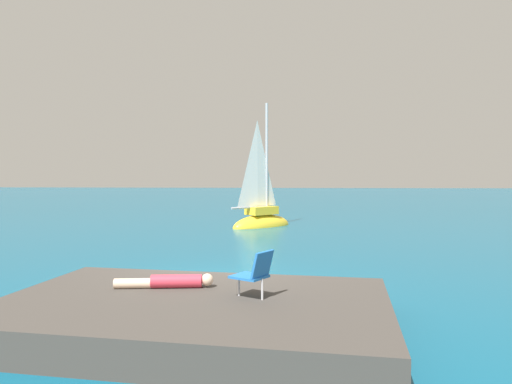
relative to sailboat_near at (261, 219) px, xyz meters
name	(u,v)px	position (x,y,z in m)	size (l,w,h in m)	color
ground_plane	(218,283)	(-0.33, -12.32, -0.36)	(160.00, 160.00, 0.00)	#0F5675
shore_ledge	(194,314)	(-0.22, -15.71, -0.09)	(6.32, 4.14, 0.54)	#423D38
boulder_seaward	(232,292)	(0.10, -13.12, -0.36)	(0.96, 0.77, 0.53)	#403A37
boulder_inland	(235,296)	(0.19, -13.43, -0.36)	(0.74, 0.59, 0.41)	#3C3433
sailboat_near	(261,219)	(0.00, 0.00, 0.00)	(3.35, 3.32, 6.69)	yellow
person_sunbather	(169,282)	(-0.81, -15.06, 0.29)	(1.76, 0.40, 0.25)	#DB384C
beach_chair	(255,272)	(0.78, -15.69, 0.62)	(0.76, 0.72, 0.80)	blue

